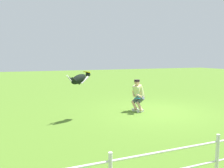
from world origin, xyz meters
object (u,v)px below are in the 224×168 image
Objects in this scene: person at (138,94)px; frisbee_flying at (87,72)px; frisbee_held at (137,98)px; dog at (80,79)px.

frisbee_flying is (2.19, 0.29, 0.97)m from person.
frisbee_flying is at bearing -1.10° from frisbee_held.
dog is at bearing -9.27° from person.
frisbee_held is (-2.28, -0.11, -0.84)m from dog.
frisbee_flying is at bearing -11.76° from person.
dog is at bearing 26.76° from frisbee_flying.
frisbee_held is at bearing -20.69° from dog.
dog is 3.91× the size of frisbee_held.
frisbee_flying reaches higher than person.
person is 2.63m from dog.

